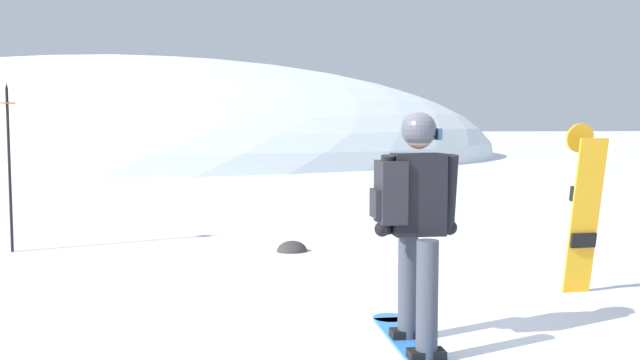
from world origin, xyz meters
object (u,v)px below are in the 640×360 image
at_px(spare_snowboard, 584,208).
at_px(rock_dark, 292,251).
at_px(snowboarder_main, 414,224).
at_px(piste_marker_near, 9,156).

height_order(spare_snowboard, rock_dark, spare_snowboard).
xyz_separation_m(snowboarder_main, piste_marker_near, (-3.79, 4.68, 0.30)).
xyz_separation_m(snowboarder_main, spare_snowboard, (2.12, 1.27, -0.09)).
bearing_deg(spare_snowboard, rock_dark, 130.97).
distance_m(snowboarder_main, rock_dark, 4.13).
height_order(snowboarder_main, rock_dark, snowboarder_main).
distance_m(spare_snowboard, piste_marker_near, 6.84).
relative_size(snowboarder_main, spare_snowboard, 1.12).
bearing_deg(spare_snowboard, snowboarder_main, -149.12).
height_order(snowboarder_main, spare_snowboard, snowboarder_main).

